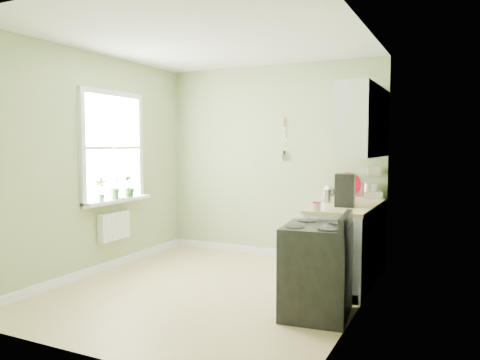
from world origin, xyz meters
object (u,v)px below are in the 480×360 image
at_px(stove, 317,270).
at_px(coffee_maker, 345,191).
at_px(kettle, 327,194).
at_px(stand_mixer, 372,183).

relative_size(stove, coffee_maker, 2.67).
bearing_deg(kettle, stand_mixer, 65.63).
distance_m(stove, coffee_maker, 1.16).
xyz_separation_m(stand_mixer, kettle, (-0.36, -0.80, -0.09)).
xyz_separation_m(kettle, coffee_maker, (0.25, -0.22, 0.07)).
height_order(stand_mixer, coffee_maker, stand_mixer).
bearing_deg(stove, kettle, 100.95).
bearing_deg(coffee_maker, stand_mixer, 84.01).
bearing_deg(stand_mixer, kettle, -114.37).
relative_size(stand_mixer, kettle, 2.19).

